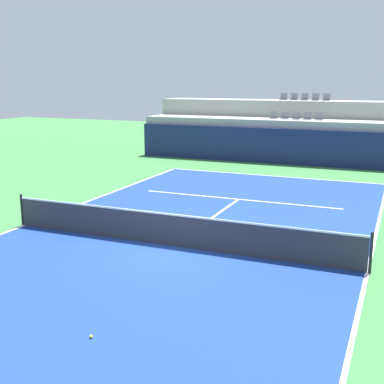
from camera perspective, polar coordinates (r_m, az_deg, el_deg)
ground_plane at (r=14.95m, az=-2.28°, el=-6.10°), size 80.00×80.00×0.00m
court_surface at (r=14.94m, az=-2.28°, el=-6.08°), size 11.00×24.00×0.01m
baseline_far at (r=25.93m, az=9.01°, el=1.80°), size 11.00×0.10×0.00m
sideline_left at (r=17.86m, az=-18.35°, el=-3.59°), size 0.10×24.00×0.00m
sideline_right at (r=13.68m, az=19.12°, el=-8.57°), size 0.10×24.00×0.00m
service_line_far at (r=20.69m, az=5.27°, el=-0.82°), size 8.26×0.10×0.00m
centre_service_line at (r=17.76m, az=2.11°, el=-3.02°), size 0.10×6.40×0.00m
back_wall at (r=29.56m, az=10.94°, el=5.02°), size 18.62×0.30×2.04m
stands_tier_lower at (r=30.85m, az=11.49°, el=5.71°), size 18.62×2.40×2.48m
stands_tier_upper at (r=33.14m, az=12.37°, el=7.01°), size 18.62×2.40×3.50m
seating_row_lower at (r=30.82m, az=11.64°, el=8.25°), size 3.12×0.44×0.44m
seating_row_upper at (r=33.12m, az=12.56°, el=10.25°), size 3.12×0.44×0.44m
tennis_net at (r=14.79m, az=-2.29°, el=-4.23°), size 11.08×0.08×1.07m
tennis_ball_1 at (r=10.10m, az=-11.30°, el=-15.66°), size 0.07×0.07×0.07m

